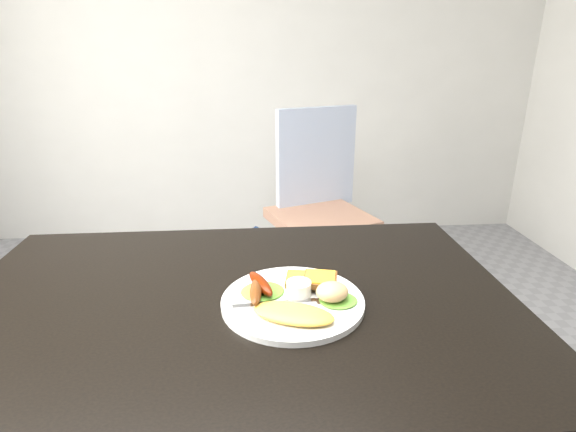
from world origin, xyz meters
name	(u,v)px	position (x,y,z in m)	size (l,w,h in m)	color
room_back_panel	(242,34)	(0.00, 2.25, 1.35)	(4.00, 0.04, 2.70)	silver
dining_table	(236,306)	(0.00, 0.00, 0.73)	(1.20, 0.80, 0.04)	black
dining_chair	(321,219)	(0.38, 1.25, 0.45)	(0.45, 0.45, 0.05)	#AB7960
person	(256,183)	(0.05, 0.77, 0.79)	(0.57, 0.38, 1.57)	navy
plate	(293,302)	(0.12, -0.04, 0.76)	(0.30, 0.30, 0.01)	white
lettuce_left	(262,291)	(0.06, -0.01, 0.77)	(0.09, 0.08, 0.01)	#2D8C1E
lettuce_right	(338,300)	(0.21, -0.06, 0.77)	(0.08, 0.07, 0.01)	#74A03D
omelette	(293,313)	(0.11, -0.11, 0.77)	(0.16, 0.08, 0.02)	gold
sausage_a	(256,292)	(0.04, -0.04, 0.78)	(0.03, 0.10, 0.03)	brown
sausage_b	(261,283)	(0.05, 0.00, 0.78)	(0.03, 0.11, 0.03)	#5D0D06
ramekin	(299,288)	(0.13, -0.02, 0.78)	(0.05, 0.05, 0.03)	white
toast_a	(301,280)	(0.15, 0.03, 0.77)	(0.07, 0.07, 0.01)	olive
toast_b	(320,280)	(0.18, 0.01, 0.78)	(0.07, 0.07, 0.01)	brown
potato_salad	(332,292)	(0.20, -0.05, 0.79)	(0.07, 0.06, 0.04)	#C5BD91
fork	(275,304)	(0.08, -0.06, 0.76)	(0.17, 0.01, 0.00)	#ADAFB7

